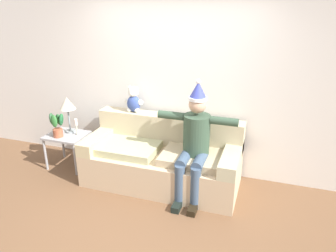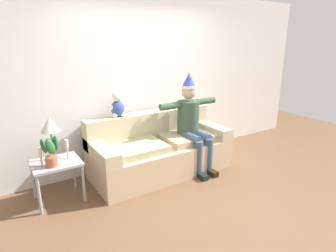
# 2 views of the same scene
# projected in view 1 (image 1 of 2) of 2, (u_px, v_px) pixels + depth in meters

# --- Properties ---
(ground_plane) EXTENTS (10.00, 10.00, 0.00)m
(ground_plane) POSITION_uv_depth(u_px,v_px,m) (134.00, 225.00, 3.67)
(ground_plane) COLOR brown
(back_wall) EXTENTS (7.00, 0.10, 2.70)m
(back_wall) POSITION_uv_depth(u_px,v_px,m) (175.00, 80.00, 4.54)
(back_wall) COLOR silver
(back_wall) RESTS_ON ground_plane
(couch) EXTENTS (2.11, 0.91, 0.90)m
(couch) POSITION_uv_depth(u_px,v_px,m) (163.00, 159.00, 4.44)
(couch) COLOR tan
(couch) RESTS_ON ground_plane
(person_seated) EXTENTS (1.02, 0.77, 1.53)m
(person_seated) POSITION_uv_depth(u_px,v_px,m) (195.00, 140.00, 3.99)
(person_seated) COLOR #344B39
(person_seated) RESTS_ON ground_plane
(teddy_bear) EXTENTS (0.29, 0.17, 0.38)m
(teddy_bear) POSITION_uv_depth(u_px,v_px,m) (134.00, 100.00, 4.58)
(teddy_bear) COLOR #374D94
(teddy_bear) RESTS_ON couch
(side_table) EXTENTS (0.58, 0.49, 0.53)m
(side_table) POSITION_uv_depth(u_px,v_px,m) (67.00, 139.00, 4.83)
(side_table) COLOR #9B9DA0
(side_table) RESTS_ON ground_plane
(table_lamp) EXTENTS (0.24, 0.24, 0.55)m
(table_lamp) POSITION_uv_depth(u_px,v_px,m) (67.00, 105.00, 4.72)
(table_lamp) COLOR gray
(table_lamp) RESTS_ON side_table
(potted_plant) EXTENTS (0.24, 0.20, 0.37)m
(potted_plant) POSITION_uv_depth(u_px,v_px,m) (57.00, 124.00, 4.65)
(potted_plant) COLOR #A45539
(potted_plant) RESTS_ON side_table
(candle_tall) EXTENTS (0.04, 0.04, 0.23)m
(candle_tall) POSITION_uv_depth(u_px,v_px,m) (55.00, 124.00, 4.77)
(candle_tall) COLOR beige
(candle_tall) RESTS_ON side_table
(candle_short) EXTENTS (0.04, 0.04, 0.25)m
(candle_short) POSITION_uv_depth(u_px,v_px,m) (76.00, 125.00, 4.73)
(candle_short) COLOR beige
(candle_short) RESTS_ON side_table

